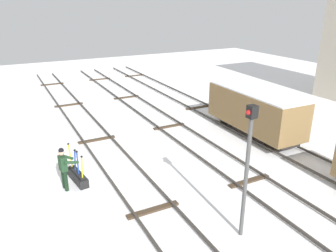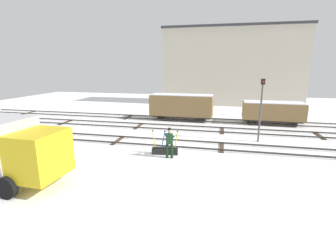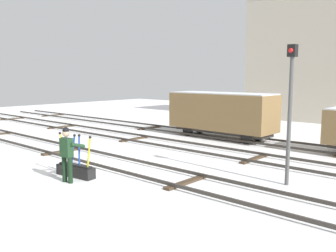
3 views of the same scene
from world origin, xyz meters
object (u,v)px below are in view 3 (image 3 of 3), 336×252
at_px(switch_lever_frame, 76,169).
at_px(freight_car_mid_siding, 222,112).
at_px(rail_worker, 67,151).
at_px(signal_post, 290,102).

bearing_deg(switch_lever_frame, freight_car_mid_siding, 85.76).
bearing_deg(rail_worker, signal_post, 31.31).
height_order(switch_lever_frame, signal_post, signal_post).
relative_size(rail_worker, freight_car_mid_siding, 0.30).
height_order(rail_worker, freight_car_mid_siding, freight_car_mid_siding).
distance_m(switch_lever_frame, rail_worker, 0.99).
xyz_separation_m(rail_worker, freight_car_mid_siding, (-1.03, 10.24, 0.42)).
relative_size(switch_lever_frame, freight_car_mid_siding, 0.26).
bearing_deg(signal_post, switch_lever_frame, -146.25).
relative_size(signal_post, freight_car_mid_siding, 0.72).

